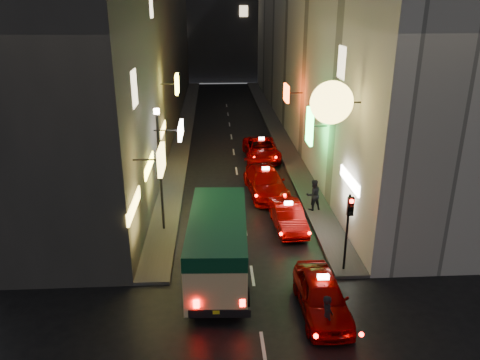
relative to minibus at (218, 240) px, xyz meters
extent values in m
cube|color=#363331|center=(-6.54, 25.53, 7.20)|extent=(6.00, 52.00, 18.00)
cube|color=#FFD459|center=(-2.34, 1.81, 2.96)|extent=(0.18, 1.71, 1.09)
cube|color=white|center=(-1.99, 9.15, 2.34)|extent=(0.18, 2.41, 0.78)
cube|color=#FFE83F|center=(-2.46, 14.12, 4.20)|extent=(0.18, 1.47, 1.27)
cube|color=#FFD459|center=(-3.52, 1.03, 1.20)|extent=(0.10, 3.13, 0.55)
cube|color=#FFE83F|center=(-3.52, 6.23, 1.20)|extent=(0.10, 3.31, 0.55)
cube|color=#FFD459|center=(-3.52, 13.80, 1.20)|extent=(0.10, 3.09, 0.55)
cube|color=#FFE5B2|center=(-3.53, 3.53, 5.70)|extent=(0.06, 1.30, 1.60)
cube|color=#FFE5B2|center=(-3.53, 11.53, 9.20)|extent=(0.06, 1.30, 1.60)
cube|color=beige|center=(9.46, 25.53, 7.20)|extent=(6.00, 52.00, 18.00)
cylinder|color=#FFD459|center=(5.15, 2.94, 5.09)|extent=(1.92, 0.18, 1.92)
cube|color=#32FF50|center=(5.46, 8.75, 2.56)|extent=(0.18, 1.30, 2.06)
cube|color=#FF3E0C|center=(5.26, 16.56, 3.08)|extent=(0.18, 1.69, 1.22)
cube|color=white|center=(6.44, 3.45, 1.20)|extent=(0.10, 3.11, 0.55)
cube|color=#FFE5B2|center=(6.45, 6.53, 6.40)|extent=(0.06, 1.30, 1.60)
cube|color=#2E2E32|center=(1.46, 57.53, 9.20)|extent=(30.00, 10.00, 22.00)
cube|color=#454240|center=(-2.79, 25.53, -1.72)|extent=(1.50, 52.00, 0.15)
cube|color=#454240|center=(5.71, 25.53, -1.72)|extent=(1.50, 52.00, 0.15)
cube|color=beige|center=(0.00, -0.02, -0.18)|extent=(2.58, 6.65, 2.40)
cube|color=#0B3B24|center=(0.00, -0.02, 0.75)|extent=(2.60, 6.67, 0.60)
cube|color=black|center=(0.00, 0.30, 0.06)|extent=(2.49, 4.03, 0.55)
cube|color=black|center=(0.00, -3.25, -1.22)|extent=(2.25, 0.28, 0.33)
cube|color=#FF0A05|center=(-0.82, -3.32, -0.78)|extent=(0.20, 0.06, 0.31)
cube|color=#FF0A05|center=(0.82, -3.32, -0.78)|extent=(0.20, 0.06, 0.31)
cylinder|color=black|center=(-1.03, 2.07, -1.38)|extent=(0.24, 0.83, 0.83)
cylinder|color=black|center=(1.03, -2.12, -1.38)|extent=(0.24, 0.83, 0.83)
imported|color=#890100|center=(3.85, -2.64, -0.95)|extent=(2.22, 5.35, 1.70)
cube|color=white|center=(3.85, -2.64, -0.01)|extent=(0.42, 0.18, 0.16)
sphere|color=#FF0A05|center=(3.10, -5.07, -0.92)|extent=(0.16, 0.16, 0.16)
sphere|color=#FF0A05|center=(4.60, -5.07, -0.92)|extent=(0.16, 0.16, 0.16)
imported|color=#890100|center=(3.67, 4.50, -1.03)|extent=(2.27, 4.94, 1.54)
cube|color=white|center=(3.67, 4.50, -0.17)|extent=(0.43, 0.21, 0.16)
sphere|color=#FF0A05|center=(2.99, 2.31, -1.01)|extent=(0.16, 0.16, 0.16)
sphere|color=#FF0A05|center=(4.35, 2.31, -1.01)|extent=(0.16, 0.16, 0.16)
imported|color=#890100|center=(3.02, 9.30, -0.89)|extent=(2.84, 5.88, 1.81)
cube|color=white|center=(3.02, 9.30, 0.10)|extent=(0.43, 0.22, 0.16)
sphere|color=#FF0A05|center=(2.22, 6.72, -0.87)|extent=(0.16, 0.16, 0.16)
sphere|color=#FF0A05|center=(3.82, 6.72, -0.87)|extent=(0.16, 0.16, 0.16)
imported|color=#890100|center=(3.47, 16.20, -0.93)|extent=(2.40, 5.52, 1.74)
cube|color=white|center=(3.47, 16.20, 0.03)|extent=(0.43, 0.19, 0.16)
sphere|color=#FF0A05|center=(2.70, 13.72, -0.90)|extent=(0.16, 0.16, 0.16)
sphere|color=#FF0A05|center=(4.24, 13.72, -0.90)|extent=(0.16, 0.16, 0.16)
imported|color=black|center=(3.72, -3.99, -0.87)|extent=(0.43, 0.63, 1.85)
imported|color=black|center=(5.38, 6.42, -0.65)|extent=(0.85, 0.64, 2.00)
cylinder|color=black|center=(5.46, 0.13, 0.10)|extent=(0.10, 0.10, 3.50)
cube|color=black|center=(5.46, -0.05, 1.40)|extent=(0.26, 0.18, 0.80)
sphere|color=#FF0A05|center=(5.46, -0.16, 1.67)|extent=(0.18, 0.18, 0.18)
sphere|color=black|center=(5.46, -0.16, 1.40)|extent=(0.17, 0.17, 0.17)
sphere|color=black|center=(5.46, -0.16, 1.13)|extent=(0.17, 0.17, 0.17)
cylinder|color=black|center=(-2.74, 4.53, 1.35)|extent=(0.12, 0.12, 6.00)
cylinder|color=#FFE5BF|center=(-2.74, 4.53, 4.45)|extent=(0.28, 0.28, 0.25)
camera|label=1|loc=(-0.08, -17.29, 9.18)|focal=35.00mm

